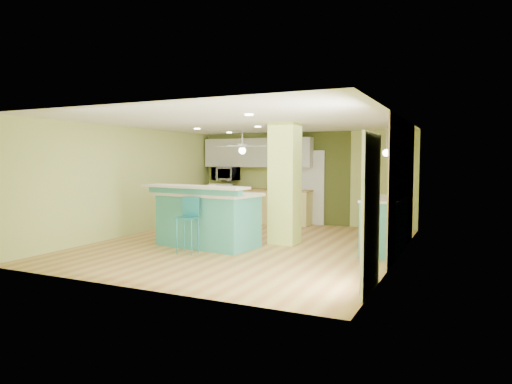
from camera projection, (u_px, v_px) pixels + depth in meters
floor at (246, 245)px, 9.37m from camera, size 6.00×7.00×0.01m
ceiling at (246, 122)px, 9.20m from camera, size 6.00×7.00×0.01m
wall_back at (303, 178)px, 12.45m from camera, size 6.00×0.01×2.50m
wall_front at (130, 197)px, 6.12m from camera, size 6.00×0.01×2.50m
wall_left at (130, 181)px, 10.56m from camera, size 0.01×7.00×2.50m
wall_right at (399, 188)px, 8.01m from camera, size 0.01×7.00×2.50m
wood_panel at (403, 186)px, 8.56m from camera, size 0.02×3.40×2.50m
olive_accent at (310, 178)px, 12.35m from camera, size 2.20×0.02×2.50m
interior_door at (310, 188)px, 12.34m from camera, size 0.82×0.05×2.00m
french_door at (371, 213)px, 5.96m from camera, size 0.04×1.08×2.10m
column at (285, 184)px, 9.46m from camera, size 0.55×0.55×2.50m
kitchen_run at (255, 205)px, 12.78m from camera, size 3.25×0.63×0.94m
stove at (226, 205)px, 13.18m from camera, size 0.76×0.66×1.08m
upper_cabinets at (257, 153)px, 12.79m from camera, size 3.20×0.34×0.80m
microwave at (226, 174)px, 13.12m from camera, size 0.70×0.48×0.39m
ceiling_fan at (242, 147)px, 11.50m from camera, size 1.41×1.41×0.61m
pendant_lamp at (386, 153)px, 8.79m from camera, size 0.14×0.14×0.69m
wall_decor at (403, 170)px, 8.73m from camera, size 0.03×0.90×0.70m
peninsula at (207, 218)px, 9.18m from camera, size 2.39×1.50×1.25m
bar_stool at (189, 216)px, 8.52m from camera, size 0.39×0.39×1.05m
side_counter at (385, 225)px, 8.60m from camera, size 0.68×1.61×1.03m
fruit_bowl at (273, 188)px, 12.48m from camera, size 0.34×0.34×0.07m
canister at (212, 189)px, 9.29m from camera, size 0.14×0.14×0.15m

